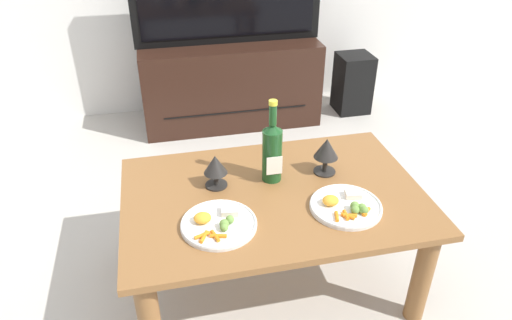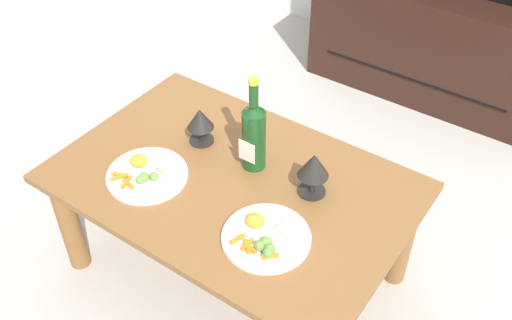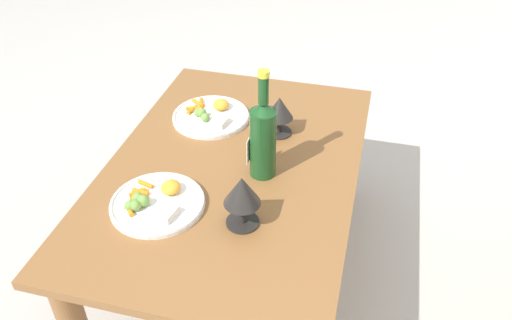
% 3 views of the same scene
% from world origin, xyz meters
% --- Properties ---
extents(ground_plane, '(6.40, 6.40, 0.00)m').
position_xyz_m(ground_plane, '(0.00, 0.00, 0.00)').
color(ground_plane, '#B7B2A8').
extents(dining_table, '(1.06, 0.70, 0.43)m').
position_xyz_m(dining_table, '(0.00, 0.00, 0.35)').
color(dining_table, brown).
rests_on(dining_table, ground_plane).
extents(tv_stand, '(1.09, 0.43, 0.52)m').
position_xyz_m(tv_stand, '(0.09, 1.45, 0.26)').
color(tv_stand, black).
rests_on(tv_stand, ground_plane).
extents(floor_speaker, '(0.22, 0.22, 0.39)m').
position_xyz_m(floor_speaker, '(0.91, 1.42, 0.19)').
color(floor_speaker, black).
rests_on(floor_speaker, ground_plane).
extents(wine_bottle, '(0.07, 0.07, 0.32)m').
position_xyz_m(wine_bottle, '(0.02, 0.09, 0.55)').
color(wine_bottle, '#19471E').
rests_on(wine_bottle, dining_table).
extents(goblet_left, '(0.09, 0.09, 0.13)m').
position_xyz_m(goblet_left, '(-0.19, 0.09, 0.51)').
color(goblet_left, black).
rests_on(goblet_left, dining_table).
extents(goblet_right, '(0.09, 0.09, 0.14)m').
position_xyz_m(goblet_right, '(0.22, 0.09, 0.53)').
color(goblet_right, black).
rests_on(goblet_right, dining_table).
extents(dinner_plate_left, '(0.25, 0.25, 0.04)m').
position_xyz_m(dinner_plate_left, '(-0.22, -0.14, 0.44)').
color(dinner_plate_left, white).
rests_on(dinner_plate_left, dining_table).
extents(dinner_plate_right, '(0.25, 0.25, 0.04)m').
position_xyz_m(dinner_plate_right, '(0.22, -0.14, 0.44)').
color(dinner_plate_right, white).
rests_on(dinner_plate_right, dining_table).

